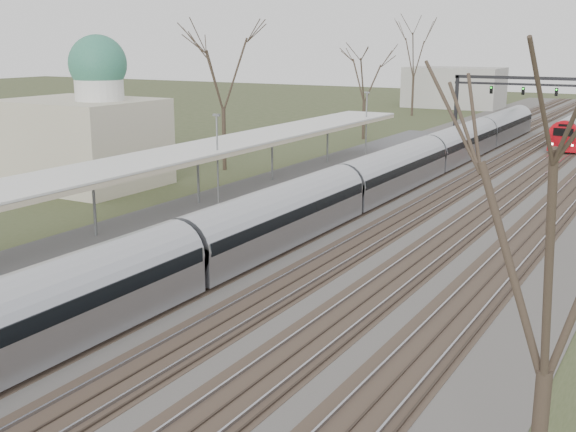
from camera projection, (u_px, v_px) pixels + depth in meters
The scene contains 8 objects.
track_bed at pixel (468, 176), 53.93m from camera, with size 24.00×160.00×0.22m.
platform at pixel (234, 200), 43.57m from camera, with size 3.50×69.00×1.00m, color #9E9B93.
canopy at pixel (186, 154), 38.95m from camera, with size 4.10×50.00×3.11m.
dome_building at pixel (83, 133), 49.34m from camera, with size 10.00×8.00×10.30m.
signal_gantry at pixel (550, 88), 78.05m from camera, with size 21.00×0.59×6.08m.
tree_west_far at pixel (223, 66), 54.48m from camera, with size 5.50×5.50×11.33m.
tree_east_near at pixel (557, 238), 12.52m from camera, with size 4.50×4.50×9.27m.
train_near at pixel (391, 171), 47.59m from camera, with size 2.62×75.21×3.05m.
Camera 1 is at (14.94, 2.20, 9.88)m, focal length 45.00 mm.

